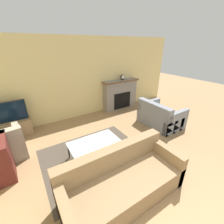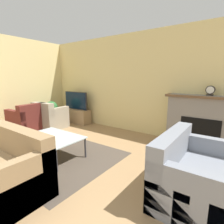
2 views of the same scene
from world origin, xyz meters
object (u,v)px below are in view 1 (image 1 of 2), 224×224
at_px(tv, 6,112).
at_px(armchair_accent, 6,146).
at_px(mantel_clock, 123,77).
at_px(couch_loveseat, 160,117).
at_px(coffee_table, 95,145).
at_px(couch_sectional, 122,181).

xyz_separation_m(tv, armchair_accent, (-0.12, -0.95, -0.46)).
distance_m(tv, mantel_clock, 3.97).
xyz_separation_m(couch_loveseat, coffee_table, (-2.49, -0.32, 0.09)).
relative_size(tv, armchair_accent, 1.14).
bearing_deg(armchair_accent, coffee_table, 140.17).
distance_m(tv, couch_loveseat, 4.49).
relative_size(couch_sectional, couch_loveseat, 1.67).
relative_size(couch_loveseat, mantel_clock, 6.09).
distance_m(couch_sectional, armchair_accent, 2.78).
height_order(couch_loveseat, coffee_table, couch_loveseat).
xyz_separation_m(tv, couch_loveseat, (4.10, -1.78, -0.47)).
bearing_deg(couch_sectional, tv, 116.56).
bearing_deg(armchair_accent, couch_loveseat, 162.60).
xyz_separation_m(tv, couch_sectional, (1.58, -3.16, -0.47)).
relative_size(armchair_accent, coffee_table, 0.76).
bearing_deg(tv, armchair_accent, -96.98).
height_order(couch_sectional, armchair_accent, same).
bearing_deg(tv, coffee_table, -52.48).
bearing_deg(armchair_accent, mantel_clock, -171.74).
distance_m(tv, couch_sectional, 3.56).
xyz_separation_m(tv, coffee_table, (1.61, -2.09, -0.38)).
relative_size(tv, couch_sectional, 0.46).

